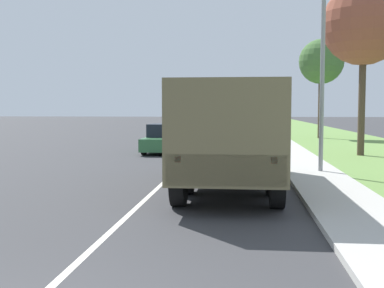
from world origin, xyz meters
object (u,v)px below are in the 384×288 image
at_px(car_second_ahead, 236,128).
at_px(car_fourth_ahead, 236,122).
at_px(car_nearest_ahead, 166,139).
at_px(car_third_ahead, 199,124).
at_px(lamp_post, 317,23).
at_px(military_truck, 230,129).

relative_size(car_second_ahead, car_fourth_ahead, 0.96).
distance_m(car_nearest_ahead, car_fourth_ahead, 29.22).
bearing_deg(car_second_ahead, car_third_ahead, 111.69).
xyz_separation_m(car_third_ahead, lamp_post, (6.13, -26.71, 4.05)).
relative_size(car_second_ahead, car_third_ahead, 0.95).
distance_m(car_nearest_ahead, lamp_post, 10.32).
bearing_deg(car_third_ahead, military_truck, -83.34).
bearing_deg(military_truck, car_second_ahead, 90.45).
height_order(military_truck, car_third_ahead, military_truck).
distance_m(car_second_ahead, car_third_ahead, 9.00).
relative_size(car_nearest_ahead, lamp_post, 0.52).
xyz_separation_m(military_truck, car_third_ahead, (-3.50, 29.92, -0.82)).
xyz_separation_m(car_nearest_ahead, car_third_ahead, (-0.13, 19.42, 0.13)).
bearing_deg(lamp_post, car_second_ahead, 98.68).
relative_size(car_third_ahead, car_fourth_ahead, 1.01).
xyz_separation_m(car_nearest_ahead, car_fourth_ahead, (2.98, 29.07, 0.09)).
bearing_deg(military_truck, lamp_post, 50.66).
distance_m(car_third_ahead, car_fourth_ahead, 10.14).
bearing_deg(car_fourth_ahead, car_second_ahead, -89.28).
bearing_deg(car_second_ahead, military_truck, -89.55).
bearing_deg(car_nearest_ahead, car_second_ahead, 73.85).
relative_size(car_nearest_ahead, car_third_ahead, 0.87).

